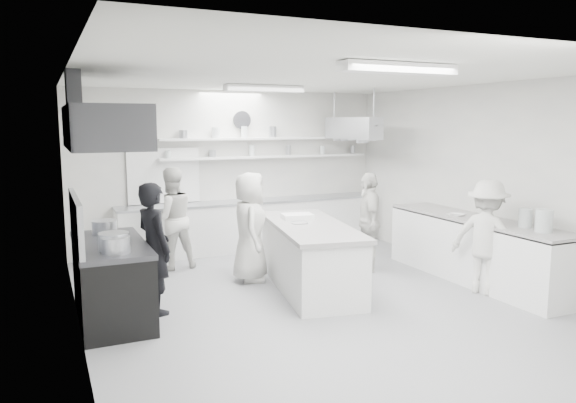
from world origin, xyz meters
name	(u,v)px	position (x,y,z in m)	size (l,w,h in m)	color
floor	(314,300)	(0.00, 0.00, -0.01)	(6.00, 7.00, 0.02)	#9C9C9C
ceiling	(316,75)	(0.00, 0.00, 3.01)	(6.00, 7.00, 0.02)	silver
wall_back	(232,170)	(0.00, 3.50, 1.50)	(6.00, 0.04, 3.00)	silver
wall_front	(526,244)	(0.00, -3.50, 1.50)	(6.00, 0.04, 3.00)	silver
wall_left	(74,205)	(-3.00, 0.00, 1.50)	(0.04, 7.00, 3.00)	silver
wall_right	(487,181)	(3.00, 0.00, 1.50)	(0.04, 7.00, 3.00)	silver
stove	(112,283)	(-2.60, 0.40, 0.45)	(0.80, 1.80, 0.90)	black
exhaust_hood	(104,127)	(-2.60, 0.40, 2.35)	(0.85, 2.00, 0.50)	#38393E
back_counter	(252,225)	(0.30, 3.20, 0.46)	(5.00, 0.60, 0.92)	white
shelf_lower	(268,157)	(0.70, 3.37, 1.75)	(4.20, 0.26, 0.04)	white
shelf_upper	(268,138)	(0.70, 3.37, 2.10)	(4.20, 0.26, 0.04)	white
pass_through_window	(164,176)	(-1.30, 3.48, 1.45)	(1.30, 0.04, 1.00)	black
wall_clock	(242,120)	(0.20, 3.46, 2.45)	(0.32, 0.32, 0.05)	white
right_counter	(475,251)	(2.65, -0.20, 0.47)	(0.74, 3.30, 0.94)	white
pot_rack	(352,128)	(2.00, 2.40, 2.30)	(0.30, 1.60, 0.40)	#A9ACB4
light_fixture_front	(398,68)	(0.00, -1.80, 2.94)	(1.30, 0.25, 0.10)	white
light_fixture_rear	(264,89)	(0.00, 1.80, 2.94)	(1.30, 0.25, 0.10)	white
prep_island	(310,258)	(0.18, 0.50, 0.45)	(0.92, 2.46, 0.91)	white
stove_pot	(114,243)	(-2.60, -0.03, 1.03)	(0.34, 0.34, 0.25)	#A9ACB4
cook_stove	(154,248)	(-2.07, 0.39, 0.84)	(0.61, 0.40, 1.67)	black
cook_back	(171,218)	(-1.41, 2.42, 0.84)	(0.82, 0.64, 1.68)	silver
cook_island_left	(250,227)	(-0.47, 1.23, 0.83)	(0.81, 0.53, 1.67)	silver
cook_island_right	(369,222)	(1.49, 0.99, 0.80)	(0.94, 0.39, 1.61)	silver
cook_right	(487,237)	(2.34, -0.73, 0.81)	(1.05, 0.60, 1.62)	silver
bowl_island_a	(299,224)	(0.07, 0.63, 0.94)	(0.25, 0.25, 0.06)	#A9ACB4
bowl_island_b	(312,222)	(0.34, 0.76, 0.93)	(0.18, 0.18, 0.05)	white
bowl_right	(456,216)	(2.51, 0.11, 0.97)	(0.26, 0.26, 0.06)	white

